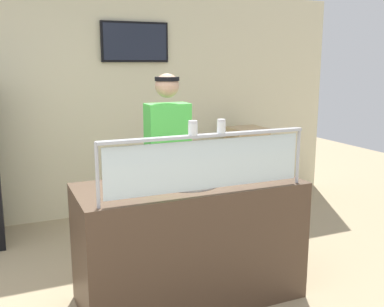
{
  "coord_description": "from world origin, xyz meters",
  "views": [
    {
      "loc": [
        -0.42,
        -2.63,
        1.85
      ],
      "look_at": [
        0.9,
        0.41,
        1.17
      ],
      "focal_mm": 41.48,
      "sensor_mm": 36.0,
      "label": 1
    }
  ],
  "objects_px": {
    "parmesan_shaker": "(193,129)",
    "pepper_flake_shaker": "(221,127)",
    "worker_figure": "(169,159)",
    "pizza_box_stack": "(248,136)",
    "pizza_server": "(194,179)",
    "pizza_tray": "(187,181)"
  },
  "relations": [
    {
      "from": "parmesan_shaker",
      "to": "pepper_flake_shaker",
      "type": "height_order",
      "value": "same"
    },
    {
      "from": "worker_figure",
      "to": "pepper_flake_shaker",
      "type": "bearing_deg",
      "value": -88.14
    },
    {
      "from": "pepper_flake_shaker",
      "to": "pizza_box_stack",
      "type": "xyz_separation_m",
      "value": [
        1.49,
        2.15,
        -0.49
      ]
    },
    {
      "from": "pizza_server",
      "to": "parmesan_shaker",
      "type": "height_order",
      "value": "parmesan_shaker"
    },
    {
      "from": "pizza_tray",
      "to": "pizza_server",
      "type": "height_order",
      "value": "pizza_server"
    },
    {
      "from": "pepper_flake_shaker",
      "to": "pizza_box_stack",
      "type": "height_order",
      "value": "pepper_flake_shaker"
    },
    {
      "from": "parmesan_shaker",
      "to": "worker_figure",
      "type": "relative_size",
      "value": 0.06
    },
    {
      "from": "pizza_box_stack",
      "to": "worker_figure",
      "type": "bearing_deg",
      "value": -141.97
    },
    {
      "from": "pizza_tray",
      "to": "parmesan_shaker",
      "type": "height_order",
      "value": "parmesan_shaker"
    },
    {
      "from": "parmesan_shaker",
      "to": "pepper_flake_shaker",
      "type": "bearing_deg",
      "value": -0.0
    },
    {
      "from": "worker_figure",
      "to": "pizza_tray",
      "type": "bearing_deg",
      "value": -97.91
    },
    {
      "from": "pizza_tray",
      "to": "pepper_flake_shaker",
      "type": "relative_size",
      "value": 4.98
    },
    {
      "from": "worker_figure",
      "to": "pizza_box_stack",
      "type": "height_order",
      "value": "worker_figure"
    },
    {
      "from": "worker_figure",
      "to": "parmesan_shaker",
      "type": "bearing_deg",
      "value": -100.71
    },
    {
      "from": "pizza_tray",
      "to": "pizza_box_stack",
      "type": "relative_size",
      "value": 1.0
    },
    {
      "from": "parmesan_shaker",
      "to": "pizza_box_stack",
      "type": "distance_m",
      "value": 2.78
    },
    {
      "from": "pizza_server",
      "to": "pizza_box_stack",
      "type": "xyz_separation_m",
      "value": [
        1.57,
        1.86,
        -0.06
      ]
    },
    {
      "from": "pizza_server",
      "to": "worker_figure",
      "type": "height_order",
      "value": "worker_figure"
    },
    {
      "from": "pizza_server",
      "to": "pepper_flake_shaker",
      "type": "xyz_separation_m",
      "value": [
        0.08,
        -0.29,
        0.43
      ]
    },
    {
      "from": "parmesan_shaker",
      "to": "pizza_box_stack",
      "type": "bearing_deg",
      "value": 51.63
    },
    {
      "from": "worker_figure",
      "to": "pizza_box_stack",
      "type": "xyz_separation_m",
      "value": [
        1.52,
        1.19,
        -0.08
      ]
    },
    {
      "from": "pizza_server",
      "to": "pepper_flake_shaker",
      "type": "relative_size",
      "value": 2.9
    }
  ]
}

